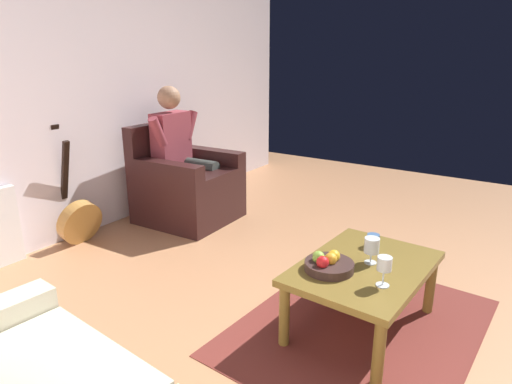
# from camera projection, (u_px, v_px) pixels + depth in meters

# --- Properties ---
(ground_plane) EXTENTS (7.25, 7.25, 0.00)m
(ground_plane) POSITION_uv_depth(u_px,v_px,m) (436.00, 325.00, 2.70)
(ground_plane) COLOR #B17951
(wall_back) EXTENTS (5.80, 0.06, 2.78)m
(wall_back) POSITION_uv_depth(u_px,v_px,m) (91.00, 75.00, 3.90)
(wall_back) COLOR silver
(wall_back) RESTS_ON ground
(rug) EXTENTS (1.70, 1.34, 0.01)m
(rug) POSITION_uv_depth(u_px,v_px,m) (360.00, 326.00, 2.68)
(rug) COLOR maroon
(rug) RESTS_ON ground
(armchair) EXTENTS (0.83, 0.86, 0.93)m
(armchair) POSITION_uv_depth(u_px,v_px,m) (185.00, 187.00, 4.34)
(armchair) COLOR black
(armchair) RESTS_ON ground
(person_seated) EXTENTS (0.66, 0.61, 1.29)m
(person_seated) POSITION_uv_depth(u_px,v_px,m) (181.00, 149.00, 4.25)
(person_seated) COLOR #933943
(person_seated) RESTS_ON ground
(coffee_table) EXTENTS (0.96, 0.70, 0.41)m
(coffee_table) POSITION_uv_depth(u_px,v_px,m) (364.00, 274.00, 2.58)
(coffee_table) COLOR brown
(coffee_table) RESTS_ON ground
(guitar) EXTENTS (0.38, 0.33, 1.02)m
(guitar) POSITION_uv_depth(u_px,v_px,m) (79.00, 218.00, 3.81)
(guitar) COLOR #B47F3B
(guitar) RESTS_ON ground
(wine_glass_near) EXTENTS (0.08, 0.08, 0.16)m
(wine_glass_near) POSITION_uv_depth(u_px,v_px,m) (384.00, 266.00, 2.30)
(wine_glass_near) COLOR silver
(wine_glass_near) RESTS_ON coffee_table
(wine_glass_far) EXTENTS (0.09, 0.09, 0.16)m
(wine_glass_far) POSITION_uv_depth(u_px,v_px,m) (372.00, 247.00, 2.56)
(wine_glass_far) COLOR silver
(wine_glass_far) RESTS_ON coffee_table
(fruit_bowl) EXTENTS (0.28, 0.28, 0.11)m
(fruit_bowl) POSITION_uv_depth(u_px,v_px,m) (328.00, 264.00, 2.49)
(fruit_bowl) COLOR #372321
(fruit_bowl) RESTS_ON coffee_table
(candle_jar) EXTENTS (0.08, 0.08, 0.08)m
(candle_jar) POSITION_uv_depth(u_px,v_px,m) (373.00, 240.00, 2.80)
(candle_jar) COLOR #426493
(candle_jar) RESTS_ON coffee_table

